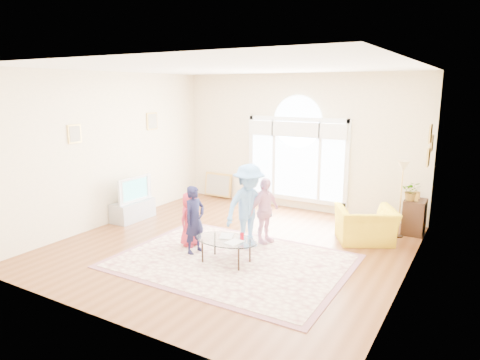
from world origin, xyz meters
The scene contains 17 objects.
ground centered at (0.00, 0.00, 0.00)m, with size 6.00×6.00×0.00m, color #5E3216.
room_shell centered at (0.01, 2.83, 1.57)m, with size 6.00×6.00×6.00m.
area_rug centered at (0.37, -0.62, 0.01)m, with size 3.60×2.60×0.02m, color beige.
rug_border centered at (0.37, -0.62, 0.01)m, with size 3.80×2.80×0.01m, color #8C565F.
tv_console centered at (-2.75, 0.30, 0.21)m, with size 0.45×1.00×0.42m, color #9B9DA3.
television centered at (-2.74, 0.30, 0.70)m, with size 0.16×0.97×0.56m.
coffee_table centered at (0.33, -0.72, 0.40)m, with size 1.10×0.72×0.54m.
armchair centered at (2.07, 1.45, 0.34)m, with size 1.03×0.90×0.67m, color gold.
side_cabinet centered at (2.78, 2.44, 0.35)m, with size 0.40×0.50×0.70m, color black.
floor_lamp centered at (2.55, 2.11, 1.28)m, with size 0.26×0.26×1.51m.
plant_pedestal centered at (2.70, 2.33, 0.35)m, with size 0.20×0.20×0.70m, color white.
potted_plant centered at (2.70, 2.33, 0.89)m, with size 0.35×0.30×0.38m, color #33722D.
leaning_picture centered at (-2.19, 2.90, 0.00)m, with size 0.80×0.05×0.62m, color tan.
child_red centered at (-0.66, -0.38, 0.52)m, with size 0.49×0.32×1.01m, color #B7273E.
child_navy centered at (-0.38, -0.62, 0.62)m, with size 0.44×0.29×1.19m, color #161736.
child_pink centered at (0.45, 0.43, 0.64)m, with size 0.72×0.30×1.23m, color #F7ADC9.
child_blue centered at (0.31, 0.09, 0.79)m, with size 0.99×0.57×1.53m, color #6195D7.
Camera 1 is at (3.90, -6.37, 2.85)m, focal length 32.00 mm.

